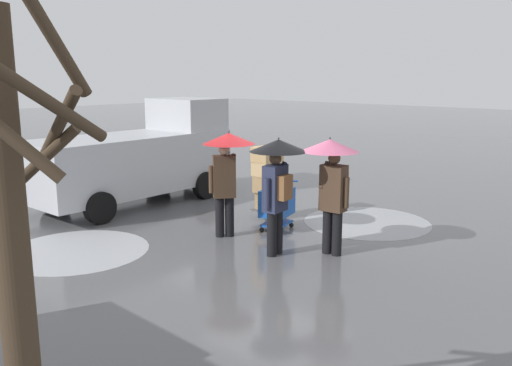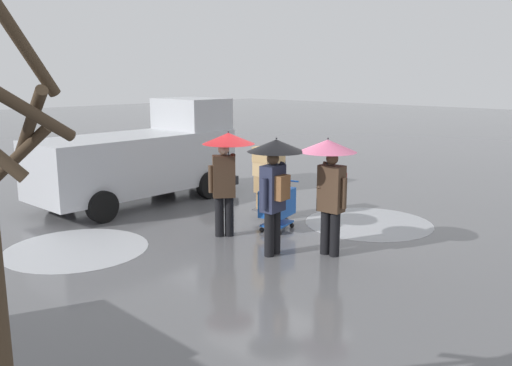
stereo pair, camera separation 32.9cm
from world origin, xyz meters
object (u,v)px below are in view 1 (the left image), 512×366
shopping_cart_vendor (277,204)px  pedestrian_white_side (332,170)px  pedestrian_black_side (277,170)px  pedestrian_pink_side (227,159)px  hand_dolly_boxes (267,176)px  cargo_van_parked_right (140,157)px  bare_tree_near (17,262)px

shopping_cart_vendor → pedestrian_white_side: pedestrian_white_side is taller
shopping_cart_vendor → pedestrian_black_side: pedestrian_black_side is taller
pedestrian_black_side → pedestrian_pink_side: bearing=-6.6°
shopping_cart_vendor → hand_dolly_boxes: 1.03m
shopping_cart_vendor → pedestrian_white_side: (-1.70, 0.52, 1.00)m
pedestrian_pink_side → pedestrian_white_side: 2.21m
cargo_van_parked_right → hand_dolly_boxes: (-3.48, -0.96, -0.19)m
shopping_cart_vendor → bare_tree_near: (-3.55, 6.96, 1.44)m
pedestrian_pink_side → bare_tree_near: bearing=124.0°
pedestrian_black_side → bare_tree_near: (-2.55, 5.77, 0.44)m
shopping_cart_vendor → pedestrian_black_side: (-1.00, 1.19, 1.00)m
shopping_cart_vendor → bare_tree_near: 7.95m
cargo_van_parked_right → pedestrian_pink_side: 3.85m
hand_dolly_boxes → pedestrian_pink_side: (-0.31, 1.58, 0.59)m
bare_tree_near → cargo_van_parked_right: bearing=-40.1°
pedestrian_pink_side → pedestrian_black_side: same height
pedestrian_black_side → pedestrian_white_side: bearing=-136.5°
pedestrian_pink_side → pedestrian_white_side: same height
pedestrian_pink_side → shopping_cart_vendor: bearing=-113.8°
pedestrian_black_side → bare_tree_near: size_ratio=0.51×
pedestrian_black_side → cargo_van_parked_right: bearing=-8.6°
shopping_cart_vendor → hand_dolly_boxes: size_ratio=0.61×
cargo_van_parked_right → bare_tree_near: (-7.79, 6.56, 0.83)m
cargo_van_parked_right → hand_dolly_boxes: 3.61m
shopping_cart_vendor → pedestrian_black_side: 1.85m
cargo_van_parked_right → pedestrian_pink_side: cargo_van_parked_right is taller
hand_dolly_boxes → bare_tree_near: size_ratio=0.39×
cargo_van_parked_right → pedestrian_black_side: (-5.23, 0.79, 0.39)m
shopping_cart_vendor → pedestrian_black_side: bearing=129.9°
pedestrian_white_side → pedestrian_black_side: bearing=43.5°
hand_dolly_boxes → pedestrian_pink_side: size_ratio=0.77×
cargo_van_parked_right → pedestrian_white_side: size_ratio=2.51×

